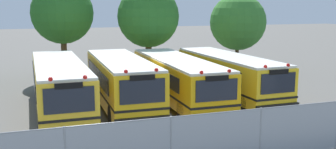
# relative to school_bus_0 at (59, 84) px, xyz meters

# --- Properties ---
(ground_plane) EXTENTS (160.00, 160.00, 0.00)m
(ground_plane) POSITION_rel_school_bus_0_xyz_m (4.92, 0.04, -1.43)
(ground_plane) COLOR #595651
(school_bus_0) EXTENTS (2.49, 10.82, 2.72)m
(school_bus_0) POSITION_rel_school_bus_0_xyz_m (0.00, 0.00, 0.00)
(school_bus_0) COLOR yellow
(school_bus_0) RESTS_ON ground_plane
(school_bus_1) EXTENTS (2.68, 9.68, 2.78)m
(school_bus_1) POSITION_rel_school_bus_0_xyz_m (3.19, -0.13, 0.03)
(school_bus_1) COLOR yellow
(school_bus_1) RESTS_ON ground_plane
(school_bus_2) EXTENTS (2.70, 10.89, 2.62)m
(school_bus_2) POSITION_rel_school_bus_0_xyz_m (6.48, 0.10, -0.05)
(school_bus_2) COLOR #EAA80C
(school_bus_2) RESTS_ON ground_plane
(school_bus_3) EXTENTS (2.63, 10.10, 2.64)m
(school_bus_3) POSITION_rel_school_bus_0_xyz_m (9.75, 0.16, -0.04)
(school_bus_3) COLOR yellow
(school_bus_3) RESTS_ON ground_plane
(tree_1) EXTENTS (4.53, 4.53, 7.15)m
(tree_1) POSITION_rel_school_bus_0_xyz_m (1.10, 9.52, 3.46)
(tree_1) COLOR #4C3823
(tree_1) RESTS_ON ground_plane
(tree_2) EXTENTS (4.59, 4.59, 6.91)m
(tree_2) POSITION_rel_school_bus_0_xyz_m (7.04, 7.92, 3.13)
(tree_2) COLOR #4C3823
(tree_2) RESTS_ON ground_plane
(tree_3) EXTENTS (4.61, 4.61, 6.37)m
(tree_3) POSITION_rel_school_bus_0_xyz_m (14.94, 8.64, 2.64)
(tree_3) COLOR #4C3823
(tree_3) RESTS_ON ground_plane
(chainlink_fence) EXTENTS (16.80, 0.07, 1.89)m
(chainlink_fence) POSITION_rel_school_bus_0_xyz_m (4.54, -9.09, -0.45)
(chainlink_fence) COLOR #9EA0A3
(chainlink_fence) RESTS_ON ground_plane
(traffic_cone) EXTENTS (0.40, 0.40, 0.53)m
(traffic_cone) POSITION_rel_school_bus_0_xyz_m (8.75, -8.24, -1.16)
(traffic_cone) COLOR #EA5914
(traffic_cone) RESTS_ON ground_plane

